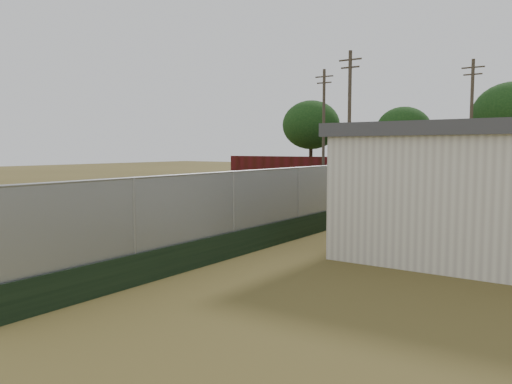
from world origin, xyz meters
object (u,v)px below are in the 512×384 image
Objects in this scene: pedestrian at (331,170)px; trash_bin at (312,173)px; fire_hydrant at (49,260)px; pickup_truck at (385,179)px; mailbox at (273,185)px.

pedestrian is 1.93× the size of trash_bin.
trash_bin reaches higher than fire_hydrant.
pedestrian is (-5.62, 4.48, 0.20)m from pickup_truck.
fire_hydrant is at bearing 104.33° from pedestrian.
pedestrian reaches higher than fire_hydrant.
fire_hydrant is 0.79× the size of mailbox.
pickup_truck reaches higher than fire_hydrant.
pedestrian is at bearing 106.35° from mailbox.
trash_bin is (-8.00, 18.33, -0.41)m from mailbox.
mailbox is 20.00m from trash_bin.
mailbox is 1.16× the size of trash_bin.
trash_bin is (-9.55, 8.89, -0.26)m from pickup_truck.
pickup_truck is 5.54× the size of trash_bin.
trash_bin is at bearing 109.92° from fire_hydrant.
pickup_truck is (-1.80, 22.41, 0.34)m from fire_hydrant.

